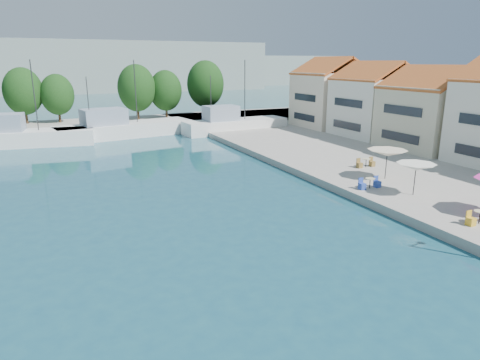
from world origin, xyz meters
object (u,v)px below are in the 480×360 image
trawler_02 (22,137)px  umbrella_white (416,167)px  trawler_03 (122,129)px  trawler_04 (233,125)px  umbrella_cream (387,153)px

trawler_02 → umbrella_white: 43.13m
trawler_02 → trawler_03: 11.83m
trawler_02 → trawler_04: size_ratio=1.05×
trawler_02 → trawler_03: (11.73, 1.58, -0.00)m
trawler_03 → umbrella_cream: size_ratio=5.88×
umbrella_white → trawler_02: bearing=126.4°
trawler_04 → umbrella_white: size_ratio=5.59×
trawler_04 → trawler_03: bearing=166.0°
umbrella_white → trawler_04: bearing=88.5°
umbrella_white → umbrella_cream: 4.31m
trawler_03 → umbrella_cream: 35.56m
trawler_03 → umbrella_white: 38.86m
trawler_02 → umbrella_white: size_ratio=5.87×
trawler_03 → umbrella_cream: trawler_03 is taller
trawler_02 → umbrella_white: bearing=-44.9°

